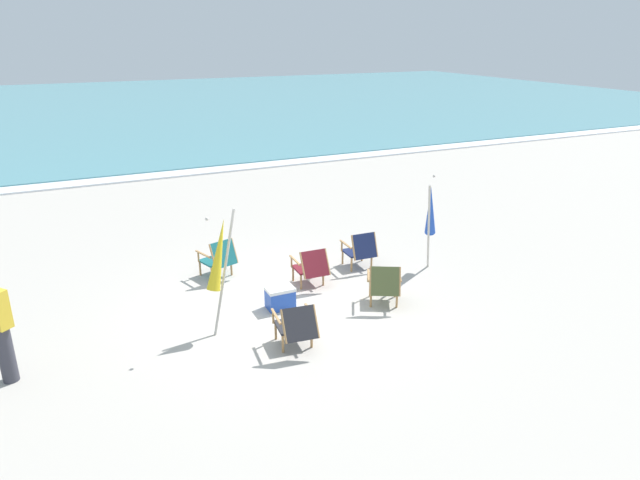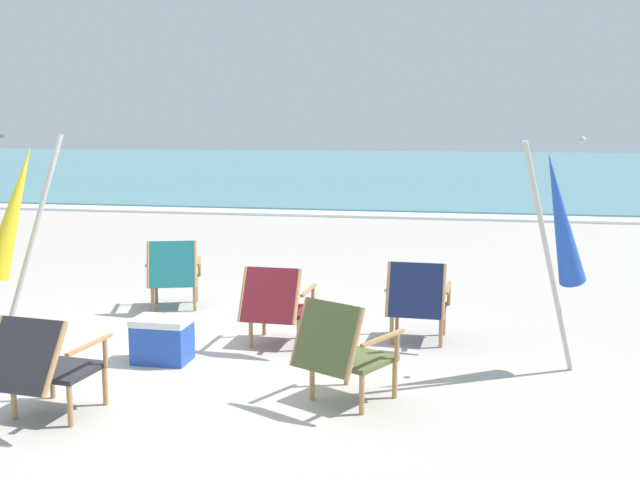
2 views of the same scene
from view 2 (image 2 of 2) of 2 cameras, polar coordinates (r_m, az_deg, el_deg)
The scene contains 11 objects.
ground_plane at distance 6.90m, azimuth -11.15°, elevation -8.98°, with size 80.00×80.00×0.00m, color #B2AAA0.
sea at distance 37.59m, azimuth 7.28°, elevation 5.60°, with size 80.00×40.00×0.10m, color teal.
surf_band at distance 17.46m, azimuth 2.70°, elevation 2.00°, with size 80.00×1.10×0.06m, color white.
beach_chair_back_right at distance 7.05m, azimuth -3.38°, elevation -4.87°, with size 0.61×0.76×0.79m.
beach_chair_front_left at distance 7.21m, azimuth 7.43°, elevation -4.57°, with size 0.61×0.70×0.82m.
beach_chair_far_center at distance 5.68m, azimuth -20.33°, elevation -8.83°, with size 0.65×0.83×0.77m.
beach_chair_back_left at distance 8.60m, azimuth -11.10°, elevation -2.48°, with size 0.76×0.83×0.81m.
beach_chair_front_right at distance 5.63m, azimuth 1.67°, elevation -8.33°, with size 0.83×0.88×0.81m.
umbrella_furled_blue at distance 6.39m, azimuth 17.84°, elevation 1.32°, with size 0.65×0.71×2.00m.
umbrella_furled_yellow at distance 6.85m, azimuth -22.30°, elevation 1.81°, with size 0.68×0.49×2.04m.
cooler_box at distance 6.83m, azimuth -11.92°, elevation -7.44°, with size 0.49×0.35×0.40m.
Camera 2 is at (2.54, -6.07, 2.08)m, focal length 42.00 mm.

